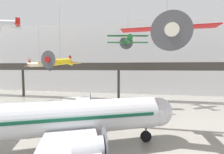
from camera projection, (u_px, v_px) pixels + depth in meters
hangar_back_wall at (123, 58)px, 51.89m from camera, size 140.00×3.00×24.28m
mezzanine_walkway at (118, 69)px, 40.55m from camera, size 110.00×3.20×10.19m
airliner_silver_main at (64, 118)px, 15.86m from camera, size 24.55×28.74×10.44m
suspended_plane_yellow_lowwing at (60, 62)px, 28.09m from camera, size 8.52×7.01×11.44m
suspended_plane_cream_biplane at (40, 64)px, 38.63m from camera, size 7.18×8.80×12.14m
suspended_plane_green_biplane at (128, 40)px, 31.34m from camera, size 8.69×7.17×7.33m
suspended_plane_blue_trainer at (171, 37)px, 33.24m from camera, size 6.31×5.68×5.91m
suspended_plane_red_highwing at (166, 35)px, 16.33m from camera, size 9.84×8.04×9.96m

